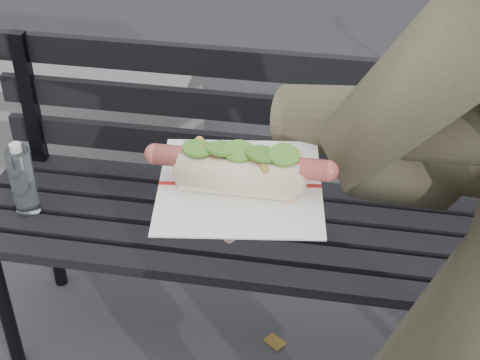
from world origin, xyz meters
name	(u,v)px	position (x,y,z in m)	size (l,w,h in m)	color
park_bench	(255,194)	(-0.10, 0.83, 0.52)	(1.50, 0.44, 0.88)	black
concrete_block	(44,113)	(-1.06, 1.64, 0.20)	(1.20, 0.40, 0.40)	slate
held_hotdog	(419,141)	(0.21, 0.05, 1.23)	(0.64, 0.31, 0.20)	#413D2B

